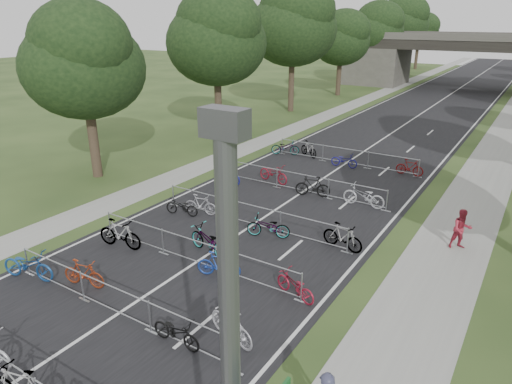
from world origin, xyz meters
TOP-DOWN VIEW (x-y plane):
  - road at (0.00, 50.00)m, footprint 11.00×140.00m
  - sidewalk_left at (-7.50, 50.00)m, footprint 2.00×140.00m
  - lane_markings at (0.00, 50.00)m, footprint 0.12×140.00m
  - overpass_bridge at (0.00, 65.00)m, footprint 31.00×8.00m
  - tree_left_0 at (-11.39, 15.93)m, footprint 6.72×6.72m
  - tree_left_1 at (-11.39, 27.93)m, footprint 7.56×7.56m
  - tree_left_2 at (-11.39, 39.93)m, footprint 8.40×8.40m
  - tree_left_3 at (-11.39, 51.93)m, footprint 6.72×6.72m
  - tree_left_4 at (-11.39, 63.93)m, footprint 7.56×7.56m
  - tree_left_5 at (-11.39, 75.93)m, footprint 8.40×8.40m
  - tree_left_6 at (-11.39, 87.93)m, footprint 6.72×6.72m
  - barrier_row_1 at (0.00, 3.60)m, footprint 9.70×0.08m
  - barrier_row_2 at (0.00, 7.20)m, footprint 9.70×0.08m
  - barrier_row_3 at (0.00, 11.00)m, footprint 9.70×0.08m
  - barrier_row_4 at (0.00, 15.00)m, footprint 9.70×0.08m
  - barrier_row_5 at (0.00, 20.00)m, footprint 9.70×0.08m
  - barrier_row_6 at (0.00, 26.00)m, footprint 9.70×0.08m
  - bike_8 at (-4.30, 7.04)m, footprint 2.22×1.27m
  - bike_9 at (-2.22, 7.79)m, footprint 1.73×0.82m
  - bike_10 at (2.56, 7.20)m, footprint 1.69×0.60m
  - bike_11 at (3.78, 8.19)m, footprint 1.90×0.97m
  - bike_12 at (-3.37, 10.46)m, footprint 2.10×0.89m
  - bike_13 at (-0.02, 11.96)m, footprint 2.27×1.23m
  - bike_14 at (1.36, 10.82)m, footprint 1.70×0.97m
  - bike_15 at (4.30, 11.12)m, footprint 1.81×1.08m
  - bike_16 at (-3.44, 14.29)m, footprint 1.77×0.91m
  - bike_17 at (-2.76, 14.87)m, footprint 1.70×0.81m
  - bike_18 at (1.23, 14.50)m, footprint 1.98×1.24m
  - bike_19 at (4.30, 15.20)m, footprint 1.88×0.80m
  - bike_20 at (-4.16, 19.05)m, footprint 1.71×0.57m
  - bike_21 at (-2.13, 20.65)m, footprint 2.15×1.12m
  - bike_22 at (0.71, 19.87)m, footprint 1.91×1.02m
  - bike_23 at (3.44, 19.97)m, footprint 2.13×0.77m
  - bike_24 at (-4.30, 25.94)m, footprint 2.04×1.35m
  - bike_25 at (-2.74, 26.38)m, footprint 1.77×1.26m
  - bike_26 at (0.18, 25.48)m, footprint 1.72×0.64m
  - bike_27 at (4.07, 26.06)m, footprint 1.63×0.47m
  - pedestrian_b at (8.30, 17.84)m, footprint 1.03×0.98m

SIDE VIEW (x-z plane):
  - lane_markings at x=0.00m, z-range 0.00..0.00m
  - road at x=0.00m, z-range 0.00..0.01m
  - sidewalk_left at x=-7.50m, z-range 0.00..0.01m
  - bike_16 at x=-3.44m, z-range 0.00..0.88m
  - bike_10 at x=2.56m, z-range 0.00..0.88m
  - bike_26 at x=0.18m, z-range 0.00..0.90m
  - bike_15 at x=4.30m, z-range 0.00..0.90m
  - bike_27 at x=4.07m, z-range 0.00..0.98m
  - bike_18 at x=1.23m, z-range 0.00..0.98m
  - bike_17 at x=-2.76m, z-range 0.00..0.99m
  - bike_14 at x=1.36m, z-range 0.00..0.99m
  - bike_9 at x=-2.22m, z-range 0.00..1.00m
  - bike_24 at x=-4.30m, z-range 0.00..1.01m
  - bike_20 at x=-4.16m, z-range 0.00..1.01m
  - bike_25 at x=-2.74m, z-range 0.00..1.05m
  - bike_21 at x=-2.13m, z-range 0.00..1.08m
  - barrier_row_1 at x=0.00m, z-range 0.00..1.10m
  - barrier_row_2 at x=0.00m, z-range 0.00..1.10m
  - barrier_row_3 at x=0.00m, z-range 0.00..1.10m
  - barrier_row_4 at x=0.00m, z-range 0.00..1.10m
  - barrier_row_5 at x=0.00m, z-range 0.00..1.10m
  - barrier_row_6 at x=0.00m, z-range 0.00..1.10m
  - bike_19 at x=4.30m, z-range 0.00..1.09m
  - bike_11 at x=3.78m, z-range 0.00..1.10m
  - bike_8 at x=-4.30m, z-range 0.00..1.11m
  - bike_22 at x=0.71m, z-range 0.00..1.11m
  - bike_23 at x=3.44m, z-range 0.00..1.12m
  - bike_13 at x=-0.02m, z-range 0.00..1.13m
  - bike_12 at x=-3.37m, z-range 0.00..1.22m
  - pedestrian_b at x=8.30m, z-range 0.00..1.68m
  - overpass_bridge at x=0.00m, z-range 0.01..7.06m
  - tree_left_0 at x=-11.39m, z-range 1.36..11.61m
  - tree_left_3 at x=-11.39m, z-range 1.36..11.61m
  - tree_left_6 at x=-11.39m, z-range 1.36..11.61m
  - tree_left_1 at x=-11.39m, z-range 1.54..13.07m
  - tree_left_4 at x=-11.39m, z-range 1.54..13.07m
  - tree_left_2 at x=-11.39m, z-range 1.71..14.52m
  - tree_left_5 at x=-11.39m, z-range 1.71..14.52m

